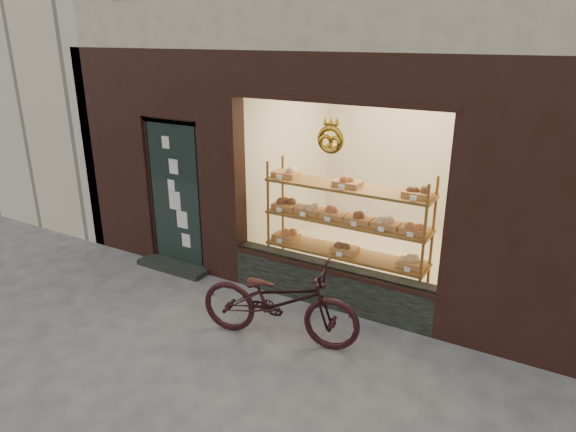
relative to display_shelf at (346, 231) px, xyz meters
The scene contains 3 objects.
ground 2.73m from the display_shelf, 100.01° to the right, with size 90.00×90.00×0.00m, color #44454A.
display_shelf is the anchor object (origin of this frame).
bicycle 1.49m from the display_shelf, 95.74° to the right, with size 0.64×1.84×0.96m, color black.
Camera 1 is at (2.94, -3.19, 3.28)m, focal length 32.00 mm.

